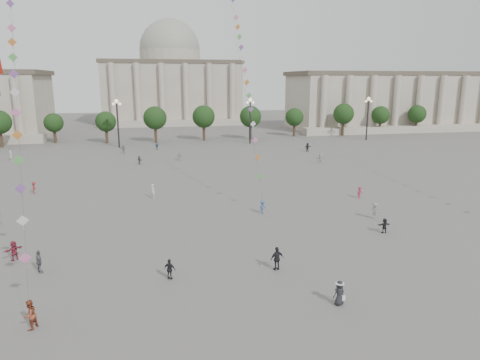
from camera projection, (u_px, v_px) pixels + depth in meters
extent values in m
plane|color=#53514E|center=(268.00, 283.00, 31.79)|extent=(360.00, 360.00, 0.00)
cube|color=#A39889|center=(416.00, 102.00, 135.45)|extent=(80.00, 22.00, 16.00)
cube|color=#4F463A|center=(419.00, 74.00, 133.49)|extent=(81.60, 22.44, 1.20)
cube|color=#A39889|center=(441.00, 128.00, 124.67)|extent=(84.00, 4.00, 2.00)
cube|color=#A39889|center=(172.00, 93.00, 153.38)|extent=(46.00, 30.00, 20.00)
cube|color=#4F463A|center=(170.00, 63.00, 150.95)|extent=(46.92, 30.60, 1.20)
cube|color=#A39889|center=(175.00, 123.00, 139.23)|extent=(48.30, 4.00, 2.00)
cylinder|color=#A39889|center=(170.00, 57.00, 150.52)|extent=(21.00, 21.00, 5.00)
sphere|color=gray|center=(170.00, 50.00, 149.95)|extent=(21.00, 21.00, 21.00)
cylinder|color=#34241A|center=(55.00, 137.00, 99.72)|extent=(0.70, 0.70, 3.52)
sphere|color=black|center=(53.00, 121.00, 98.88)|extent=(5.12, 5.12, 5.12)
cylinder|color=#34241A|center=(108.00, 136.00, 102.12)|extent=(0.70, 0.70, 3.52)
sphere|color=black|center=(107.00, 120.00, 101.27)|extent=(5.12, 5.12, 5.12)
cylinder|color=#34241A|center=(159.00, 134.00, 104.51)|extent=(0.70, 0.70, 3.52)
sphere|color=black|center=(158.00, 119.00, 103.67)|extent=(5.12, 5.12, 5.12)
cylinder|color=#34241A|center=(208.00, 133.00, 106.91)|extent=(0.70, 0.70, 3.52)
sphere|color=black|center=(208.00, 118.00, 106.07)|extent=(5.12, 5.12, 5.12)
cylinder|color=#34241A|center=(254.00, 132.00, 109.30)|extent=(0.70, 0.70, 3.52)
sphere|color=black|center=(254.00, 117.00, 108.46)|extent=(5.12, 5.12, 5.12)
cylinder|color=#34241A|center=(299.00, 131.00, 111.70)|extent=(0.70, 0.70, 3.52)
sphere|color=black|center=(299.00, 117.00, 110.86)|extent=(5.12, 5.12, 5.12)
cylinder|color=#34241A|center=(342.00, 130.00, 114.09)|extent=(0.70, 0.70, 3.52)
sphere|color=black|center=(342.00, 116.00, 113.25)|extent=(5.12, 5.12, 5.12)
cylinder|color=#34241A|center=(383.00, 129.00, 116.49)|extent=(0.70, 0.70, 3.52)
sphere|color=black|center=(384.00, 115.00, 115.65)|extent=(5.12, 5.12, 5.12)
cylinder|color=#34241A|center=(422.00, 128.00, 118.88)|extent=(0.70, 0.70, 3.52)
sphere|color=black|center=(423.00, 114.00, 118.04)|extent=(5.12, 5.12, 5.12)
cylinder|color=#262628|center=(118.00, 125.00, 94.35)|extent=(0.36, 0.36, 10.00)
sphere|color=#FFE5B2|center=(116.00, 101.00, 93.16)|extent=(0.90, 0.90, 0.90)
sphere|color=#FFE5B2|center=(113.00, 104.00, 93.16)|extent=(0.60, 0.60, 0.60)
sphere|color=#FFE5B2|center=(120.00, 104.00, 93.44)|extent=(0.60, 0.60, 0.60)
cylinder|color=#262628|center=(250.00, 122.00, 100.34)|extent=(0.36, 0.36, 10.00)
sphere|color=#FFE5B2|center=(250.00, 100.00, 99.15)|extent=(0.90, 0.90, 0.90)
sphere|color=#FFE5B2|center=(247.00, 103.00, 99.15)|extent=(0.60, 0.60, 0.60)
sphere|color=#FFE5B2|center=(253.00, 103.00, 99.43)|extent=(0.60, 0.60, 0.60)
cylinder|color=#262628|center=(367.00, 120.00, 106.33)|extent=(0.36, 0.36, 10.00)
sphere|color=#FFE5B2|center=(369.00, 99.00, 105.14)|extent=(0.90, 0.90, 0.90)
sphere|color=#FFE5B2|center=(366.00, 101.00, 105.14)|extent=(0.60, 0.60, 0.60)
sphere|color=#FFE5B2|center=(371.00, 101.00, 105.42)|extent=(0.60, 0.60, 0.60)
imported|color=#314C6F|center=(157.00, 146.00, 92.10)|extent=(0.95, 0.40, 1.62)
imported|color=black|center=(384.00, 226.00, 42.08)|extent=(1.40, 0.49, 1.49)
imported|color=beige|center=(179.00, 156.00, 80.37)|extent=(1.47, 1.06, 1.53)
imported|color=slate|center=(375.00, 211.00, 46.26)|extent=(1.37, 1.17, 1.84)
imported|color=silver|center=(320.00, 158.00, 77.57)|extent=(1.66, 1.05, 1.71)
imported|color=#9E2B45|center=(360.00, 192.00, 54.55)|extent=(1.10, 0.91, 1.48)
imported|color=black|center=(308.00, 147.00, 89.89)|extent=(1.81, 1.17, 1.87)
imported|color=silver|center=(11.00, 155.00, 79.99)|extent=(0.68, 0.82, 1.91)
imported|color=#57575B|center=(139.00, 160.00, 76.35)|extent=(1.22, 1.40, 1.52)
imported|color=silver|center=(153.00, 191.00, 54.34)|extent=(0.73, 0.83, 1.90)
imported|color=slate|center=(123.00, 149.00, 87.40)|extent=(1.19, 0.69, 1.90)
imported|color=maroon|center=(34.00, 188.00, 56.69)|extent=(0.70, 1.09, 1.59)
imported|color=black|center=(170.00, 269.00, 32.23)|extent=(1.02, 0.80, 1.61)
imported|color=maroon|center=(14.00, 251.00, 35.66)|extent=(1.50, 1.43, 1.70)
imported|color=#5C5C61|center=(39.00, 262.00, 33.29)|extent=(0.93, 1.18, 1.86)
imported|color=black|center=(277.00, 259.00, 33.78)|extent=(1.20, 0.69, 1.93)
imported|color=brown|center=(30.00, 315.00, 25.74)|extent=(1.06, 1.14, 1.88)
imported|color=#3A5382|center=(262.00, 207.00, 48.23)|extent=(1.12, 1.02, 1.51)
imported|color=black|center=(339.00, 293.00, 28.54)|extent=(0.95, 0.74, 1.71)
cone|color=white|center=(340.00, 283.00, 28.37)|extent=(0.52, 0.52, 0.14)
cylinder|color=white|center=(340.00, 283.00, 28.38)|extent=(0.60, 0.60, 0.02)
cube|color=white|center=(343.00, 298.00, 28.52)|extent=(0.22, 0.10, 0.35)
cylinder|color=#3F3F3F|center=(13.00, 30.00, 42.76)|extent=(0.02, 0.02, 60.22)
cube|color=#D06EA2|center=(25.00, 258.00, 26.78)|extent=(0.76, 0.25, 0.76)
cube|color=silver|center=(23.00, 221.00, 28.05)|extent=(0.76, 0.25, 0.76)
cube|color=#804D9A|center=(21.00, 188.00, 29.35)|extent=(0.76, 0.25, 0.76)
cube|color=#55AA4E|center=(19.00, 160.00, 30.68)|extent=(0.76, 0.25, 0.76)
cube|color=#C3712E|center=(17.00, 135.00, 32.02)|extent=(0.76, 0.25, 0.76)
cube|color=#D06EA2|center=(16.00, 113.00, 33.37)|extent=(0.76, 0.25, 0.76)
cube|color=silver|center=(15.00, 92.00, 34.73)|extent=(0.76, 0.25, 0.76)
cube|color=#804D9A|center=(14.00, 74.00, 36.09)|extent=(0.76, 0.25, 0.76)
cube|color=#55AA4E|center=(13.00, 57.00, 37.46)|extent=(0.76, 0.25, 0.76)
cube|color=#C3712E|center=(12.00, 42.00, 38.84)|extent=(0.76, 0.25, 0.76)
cube|color=#D06EA2|center=(11.00, 28.00, 40.22)|extent=(0.76, 0.25, 0.76)
cube|color=silver|center=(11.00, 15.00, 41.61)|extent=(0.76, 0.25, 0.76)
cube|color=#804D9A|center=(10.00, 3.00, 43.00)|extent=(0.76, 0.25, 0.76)
cylinder|color=#3F3F3F|center=(233.00, 17.00, 63.32)|extent=(0.02, 0.02, 61.54)
cube|color=#55AA4E|center=(260.00, 176.00, 48.85)|extent=(0.76, 0.25, 0.76)
cube|color=#C3712E|center=(258.00, 157.00, 49.75)|extent=(0.76, 0.25, 0.76)
cube|color=#D06EA2|center=(255.00, 140.00, 50.69)|extent=(0.76, 0.25, 0.76)
cube|color=silver|center=(253.00, 124.00, 51.65)|extent=(0.76, 0.25, 0.76)
cube|color=#804D9A|center=(251.00, 109.00, 52.62)|extent=(0.76, 0.25, 0.76)
cube|color=#55AA4E|center=(249.00, 95.00, 53.61)|extent=(0.76, 0.25, 0.76)
cube|color=#C3712E|center=(247.00, 82.00, 54.60)|extent=(0.76, 0.25, 0.76)
cube|color=#D06EA2|center=(245.00, 70.00, 55.60)|extent=(0.76, 0.25, 0.76)
cube|color=silver|center=(243.00, 58.00, 56.61)|extent=(0.76, 0.25, 0.76)
cube|color=#804D9A|center=(241.00, 47.00, 57.62)|extent=(0.76, 0.25, 0.76)
cube|color=#55AA4E|center=(239.00, 37.00, 58.64)|extent=(0.76, 0.25, 0.76)
cube|color=#C3712E|center=(238.00, 27.00, 59.67)|extent=(0.76, 0.25, 0.76)
cube|color=#D06EA2|center=(236.00, 17.00, 60.69)|extent=(0.76, 0.25, 0.76)
cube|color=silver|center=(234.00, 8.00, 61.73)|extent=(0.76, 0.25, 0.76)
cube|color=#804D9A|center=(233.00, 0.00, 62.76)|extent=(0.76, 0.25, 0.76)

